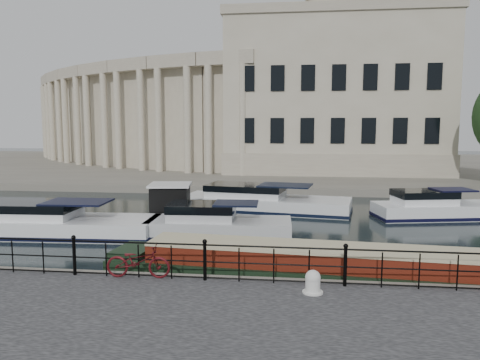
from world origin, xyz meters
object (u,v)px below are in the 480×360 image
object	(u,v)px
bicycle	(138,261)
mooring_bollard	(313,282)
narrowboat	(324,272)
harbour_hut	(171,206)

from	to	relation	value
bicycle	mooring_bollard	bearing A→B (deg)	-100.20
bicycle	narrowboat	distance (m)	5.88
bicycle	narrowboat	world-z (taller)	bicycle
bicycle	harbour_hut	world-z (taller)	harbour_hut
narrowboat	harbour_hut	distance (m)	10.78
mooring_bollard	narrowboat	world-z (taller)	narrowboat
bicycle	harbour_hut	xyz separation A→B (m)	(-1.73, 9.78, -0.10)
bicycle	mooring_bollard	size ratio (longest dim) A/B	3.03
bicycle	mooring_bollard	distance (m)	5.13
mooring_bollard	narrowboat	bearing A→B (deg)	79.61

